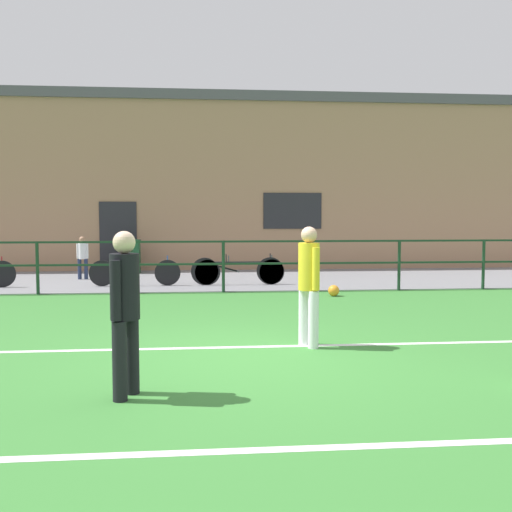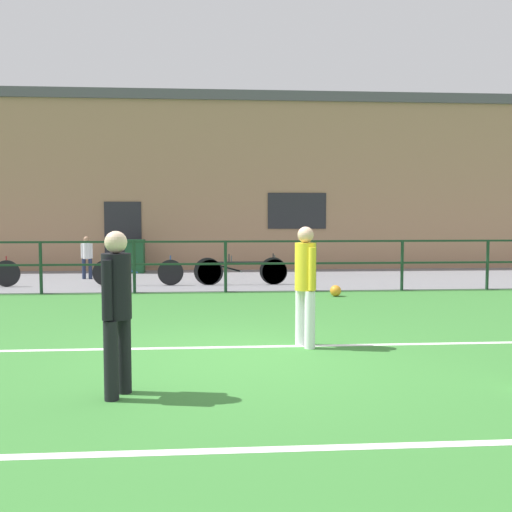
% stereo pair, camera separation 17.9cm
% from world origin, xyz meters
% --- Properties ---
extents(ground, '(60.00, 44.00, 0.04)m').
position_xyz_m(ground, '(0.00, 0.00, -0.02)').
color(ground, '#387A33').
extents(field_line_touchline, '(36.00, 0.11, 0.00)m').
position_xyz_m(field_line_touchline, '(0.00, 0.59, 0.00)').
color(field_line_touchline, white).
rests_on(field_line_touchline, ground).
extents(field_line_hash, '(36.00, 0.11, 0.00)m').
position_xyz_m(field_line_hash, '(0.00, -2.77, 0.00)').
color(field_line_hash, white).
rests_on(field_line_hash, ground).
extents(pavement_strip, '(48.00, 5.00, 0.02)m').
position_xyz_m(pavement_strip, '(0.00, 8.50, 0.01)').
color(pavement_strip, slate).
rests_on(pavement_strip, ground).
extents(perimeter_fence, '(36.07, 0.07, 1.15)m').
position_xyz_m(perimeter_fence, '(0.00, 6.00, 0.75)').
color(perimeter_fence, '#193823').
rests_on(perimeter_fence, ground).
extents(clubhouse_facade, '(28.00, 2.56, 5.46)m').
position_xyz_m(clubhouse_facade, '(-0.00, 12.20, 2.74)').
color(clubhouse_facade, '#A37A5B').
rests_on(clubhouse_facade, ground).
extents(player_goalkeeper, '(0.28, 0.41, 1.58)m').
position_xyz_m(player_goalkeeper, '(-1.19, -1.40, 0.90)').
color(player_goalkeeper, black).
rests_on(player_goalkeeper, ground).
extents(player_winger, '(0.28, 0.41, 1.57)m').
position_xyz_m(player_winger, '(0.92, 0.56, 0.89)').
color(player_winger, white).
rests_on(player_winger, ground).
extents(soccer_ball_match, '(0.24, 0.24, 0.24)m').
position_xyz_m(soccer_ball_match, '(2.30, 5.17, 0.12)').
color(soccer_ball_match, orange).
rests_on(soccer_ball_match, ground).
extents(spectator_child, '(0.31, 0.20, 1.13)m').
position_xyz_m(spectator_child, '(-3.60, 8.76, 0.66)').
color(spectator_child, '#232D4C').
rests_on(spectator_child, pavement_strip).
extents(bicycle_parked_0, '(2.18, 0.04, 0.72)m').
position_xyz_m(bicycle_parked_0, '(0.44, 7.20, 0.34)').
color(bicycle_parked_0, black).
rests_on(bicycle_parked_0, pavement_strip).
extents(bicycle_parked_1, '(2.16, 0.04, 0.72)m').
position_xyz_m(bicycle_parked_1, '(-2.07, 7.20, 0.34)').
color(bicycle_parked_1, black).
rests_on(bicycle_parked_1, pavement_strip).
extents(bicycle_parked_4, '(2.25, 0.04, 0.76)m').
position_xyz_m(bicycle_parked_4, '(0.38, 7.20, 0.37)').
color(bicycle_parked_4, black).
rests_on(bicycle_parked_4, pavement_strip).
extents(trash_bin_0, '(0.55, 0.47, 0.97)m').
position_xyz_m(trash_bin_0, '(-2.54, 10.30, 0.51)').
color(trash_bin_0, '#194C28').
rests_on(trash_bin_0, pavement_strip).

